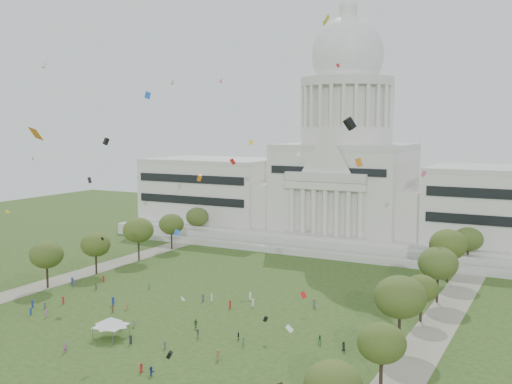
{
  "coord_description": "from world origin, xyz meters",
  "views": [
    {
      "loc": [
        70.17,
        -89.12,
        40.83
      ],
      "look_at": [
        0.0,
        45.0,
        24.0
      ],
      "focal_mm": 42.0,
      "sensor_mm": 36.0,
      "label": 1
    }
  ],
  "objects": [
    {
      "name": "path_right",
      "position": [
        48.0,
        30.0,
        0.02
      ],
      "size": [
        8.0,
        160.0,
        0.04
      ],
      "primitive_type": "cube",
      "color": "gray",
      "rests_on": "ground"
    },
    {
      "name": "person_8",
      "position": [
        -17.01,
        9.54,
        0.86
      ],
      "size": [
        0.92,
        0.67,
        1.71
      ],
      "primitive_type": "imported",
      "rotation": [
        0.0,
        0.0,
        2.94
      ],
      "color": "olive",
      "rests_on": "ground"
    },
    {
      "name": "capitol",
      "position": [
        0.0,
        113.59,
        22.3
      ],
      "size": [
        160.0,
        64.5,
        91.3
      ],
      "color": "#B9B6AD",
      "rests_on": "ground"
    },
    {
      "name": "row_tree_r_2",
      "position": [
        44.17,
        17.44,
        9.66
      ],
      "size": [
        9.55,
        9.55,
        13.58
      ],
      "color": "black",
      "rests_on": "ground"
    },
    {
      "name": "person_0",
      "position": [
        35.55,
        11.52,
        0.84
      ],
      "size": [
        0.95,
        0.8,
        1.67
      ],
      "primitive_type": "imported",
      "rotation": [
        0.0,
        0.0,
        5.9
      ],
      "color": "#26262B",
      "rests_on": "ground"
    },
    {
      "name": "row_tree_l_3",
      "position": [
        -44.09,
        33.92,
        8.21
      ],
      "size": [
        8.12,
        8.12,
        11.55
      ],
      "color": "black",
      "rests_on": "ground"
    },
    {
      "name": "person_7",
      "position": [
        -8.77,
        -12.74,
        0.94
      ],
      "size": [
        0.81,
        0.7,
        1.87
      ],
      "primitive_type": "imported",
      "rotation": [
        0.0,
        0.0,
        3.47
      ],
      "color": "#994C8C",
      "rests_on": "ground"
    },
    {
      "name": "event_tent",
      "position": [
        -6.71,
        -2.77,
        3.17
      ],
      "size": [
        8.08,
        8.08,
        4.09
      ],
      "color": "#4C4C4C",
      "rests_on": "ground"
    },
    {
      "name": "row_tree_r_3",
      "position": [
        44.4,
        34.48,
        7.08
      ],
      "size": [
        7.01,
        7.01,
        9.98
      ],
      "color": "black",
      "rests_on": "ground"
    },
    {
      "name": "row_tree_r_5",
      "position": [
        43.49,
        70.19,
        9.93
      ],
      "size": [
        9.82,
        9.82,
        13.96
      ],
      "color": "black",
      "rests_on": "ground"
    },
    {
      "name": "row_tree_l_6",
      "position": [
        -46.87,
        89.14,
        8.27
      ],
      "size": [
        8.19,
        8.19,
        11.64
      ],
      "color": "black",
      "rests_on": "ground"
    },
    {
      "name": "kite_swarm",
      "position": [
        0.62,
        8.13,
        30.78
      ],
      "size": [
        89.12,
        100.99,
        64.11
      ],
      "color": "red",
      "rests_on": "ground"
    },
    {
      "name": "path_left",
      "position": [
        -48.0,
        30.0,
        0.02
      ],
      "size": [
        8.0,
        160.0,
        0.04
      ],
      "primitive_type": "cube",
      "color": "gray",
      "rests_on": "ground"
    },
    {
      "name": "ground",
      "position": [
        0.0,
        0.0,
        0.0
      ],
      "size": [
        400.0,
        400.0,
        0.0
      ],
      "primitive_type": "plane",
      "color": "#2D4618",
      "rests_on": "ground"
    },
    {
      "name": "person_2",
      "position": [
        30.55,
        12.53,
        0.86
      ],
      "size": [
        0.96,
        0.76,
        1.71
      ],
      "primitive_type": "imported",
      "rotation": [
        0.0,
        0.0,
        0.34
      ],
      "color": "#33723F",
      "rests_on": "ground"
    },
    {
      "name": "row_tree_r_4",
      "position": [
        44.76,
        50.04,
        9.29
      ],
      "size": [
        9.19,
        9.19,
        13.06
      ],
      "color": "black",
      "rests_on": "ground"
    },
    {
      "name": "person_9",
      "position": [
        17.41,
        -2.73,
        0.95
      ],
      "size": [
        1.32,
        1.3,
        1.9
      ],
      "primitive_type": "imported",
      "rotation": [
        0.0,
        0.0,
        0.77
      ],
      "color": "olive",
      "rests_on": "ground"
    },
    {
      "name": "distant_crowd",
      "position": [
        -13.2,
        16.33,
        0.86
      ],
      "size": [
        63.53,
        37.52,
        1.91
      ],
      "color": "#4C4C51",
      "rests_on": "ground"
    },
    {
      "name": "person_10",
      "position": [
        15.93,
        7.28,
        0.79
      ],
      "size": [
        0.77,
        1.03,
        1.57
      ],
      "primitive_type": "imported",
      "rotation": [
        0.0,
        0.0,
        1.89
      ],
      "color": "#26262B",
      "rests_on": "ground"
    },
    {
      "name": "person_6",
      "position": [
        8.93,
        -13.29,
        0.78
      ],
      "size": [
        0.67,
        0.86,
        1.55
      ],
      "primitive_type": "imported",
      "rotation": [
        0.0,
        0.0,
        1.31
      ],
      "color": "#B21E1E",
      "rests_on": "ground"
    },
    {
      "name": "person_5",
      "position": [
        -6.64,
        4.14,
        0.76
      ],
      "size": [
        1.51,
        1.13,
        1.52
      ],
      "primitive_type": "imported",
      "rotation": [
        0.0,
        0.0,
        2.67
      ],
      "color": "silver",
      "rests_on": "ground"
    },
    {
      "name": "row_tree_l_2",
      "position": [
        -45.04,
        17.3,
        8.51
      ],
      "size": [
        8.42,
        8.42,
        11.97
      ],
      "color": "black",
      "rests_on": "ground"
    },
    {
      "name": "row_tree_r_1",
      "position": [
        46.22,
        -1.75,
        7.66
      ],
      "size": [
        7.58,
        7.58,
        10.78
      ],
      "color": "black",
      "rests_on": "ground"
    },
    {
      "name": "person_11",
      "position": [
        11.35,
        -13.73,
        0.82
      ],
      "size": [
        1.63,
        1.09,
        1.64
      ],
      "primitive_type": "imported",
      "rotation": [
        0.0,
        0.0,
        2.79
      ],
      "color": "navy",
      "rests_on": "ground"
    },
    {
      "name": "row_tree_l_5",
      "position": [
        -45.22,
        71.01,
        8.42
      ],
      "size": [
        8.33,
        8.33,
        11.85
      ],
      "color": "black",
      "rests_on": "ground"
    },
    {
      "name": "person_3",
      "position": [
        8.37,
        4.62,
        0.85
      ],
      "size": [
        1.16,
        1.19,
        1.69
      ],
      "primitive_type": "imported",
      "rotation": [
        0.0,
        0.0,
        5.46
      ],
      "color": "#26262B",
      "rests_on": "ground"
    },
    {
      "name": "row_tree_r_6",
      "position": [
        45.96,
        88.13,
        8.51
      ],
      "size": [
        8.42,
        8.42,
        11.97
      ],
      "color": "black",
      "rests_on": "ground"
    },
    {
      "name": "row_tree_l_4",
      "position": [
        -44.08,
        52.42,
        9.39
      ],
      "size": [
        9.29,
        9.29,
        13.21
      ],
      "color": "black",
      "rests_on": "ground"
    },
    {
      "name": "person_4",
      "position": [
        4.87,
        9.29,
        0.94
      ],
      "size": [
        0.94,
        1.25,
        1.89
      ],
      "primitive_type": "imported",
      "rotation": [
        0.0,
        0.0,
        4.37
      ],
      "color": "#33723F",
      "rests_on": "ground"
    }
  ]
}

